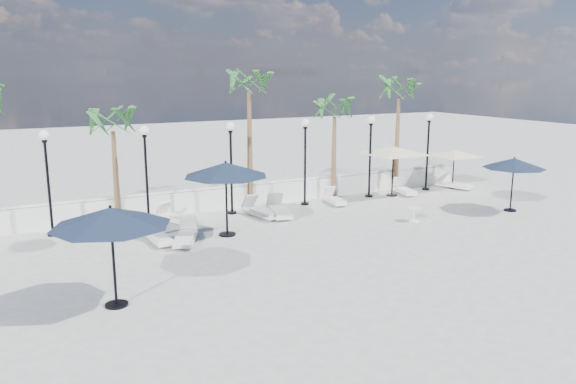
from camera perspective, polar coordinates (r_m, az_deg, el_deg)
name	(u,v)px	position (r m, az deg, el deg)	size (l,w,h in m)	color
ground	(309,258)	(18.07, 2.11, -6.72)	(100.00, 100.00, 0.00)	gray
balustrade	(223,198)	(24.49, -6.59, -0.62)	(26.00, 0.30, 1.01)	white
lamppost_1	(47,168)	(21.65, -23.29, 2.25)	(0.36, 0.36, 3.84)	black
lamppost_2	(146,161)	(22.17, -14.25, 3.08)	(0.36, 0.36, 3.84)	black
lamppost_3	(231,155)	(23.21, -5.82, 3.78)	(0.36, 0.36, 3.84)	black
lamppost_4	(305,150)	(24.71, 1.75, 4.34)	(0.36, 0.36, 3.84)	black
lamppost_5	(370,145)	(26.58, 8.37, 4.76)	(0.36, 0.36, 3.84)	black
lamppost_6	(428,141)	(28.77, 14.05, 5.08)	(0.36, 0.36, 3.84)	black
palm_1	(113,127)	(22.59, -17.38, 6.29)	(2.60, 2.60, 4.70)	brown
palm_2	(249,89)	(24.18, -3.99, 10.39)	(2.60, 2.60, 6.10)	brown
palm_3	(335,113)	(26.26, 4.75, 7.96)	(2.60, 2.60, 4.90)	brown
palm_4	(399,95)	(28.37, 11.21, 9.65)	(2.60, 2.60, 5.70)	brown
lounger_1	(175,217)	(22.59, -11.45, -2.51)	(1.20, 1.87, 0.67)	silver
lounger_2	(186,236)	(19.85, -10.37, -4.42)	(1.40, 2.07, 0.74)	silver
lounger_3	(279,210)	(23.10, -0.93, -1.83)	(1.17, 2.23, 0.80)	silver
lounger_4	(159,237)	(20.06, -12.96, -4.47)	(0.60, 1.71, 0.63)	silver
lounger_5	(261,211)	(23.00, -2.75, -1.94)	(1.07, 2.09, 0.75)	silver
lounger_6	(334,199)	(25.35, 4.73, -0.75)	(0.79, 1.73, 0.62)	silver
lounger_7	(404,190)	(27.86, 11.68, 0.24)	(0.95, 1.86, 0.67)	silver
lounger_8	(454,184)	(29.80, 16.56, 0.76)	(1.09, 1.89, 0.67)	silver
side_table_0	(91,231)	(21.16, -19.38, -3.77)	(0.50, 0.50, 0.49)	silver
side_table_1	(94,228)	(21.58, -19.07, -3.51)	(0.46, 0.46, 0.44)	silver
side_table_2	(414,213)	(22.84, 12.71, -2.11)	(0.58, 0.58, 0.56)	silver
parasol_navy_left	(111,217)	(14.47, -17.57, -2.48)	(2.99, 2.99, 2.64)	black
parasol_navy_mid	(226,170)	(20.08, -6.34, 2.25)	(3.07, 3.07, 2.75)	black
parasol_navy_right	(514,163)	(25.49, 21.98, 2.70)	(2.61, 2.61, 2.34)	black
parasol_cream_sq_a	(394,147)	(27.04, 10.69, 4.54)	(5.21, 5.21, 2.56)	black
parasol_cream_sq_b	(455,150)	(29.63, 16.56, 4.07)	(4.21, 4.21, 2.11)	black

